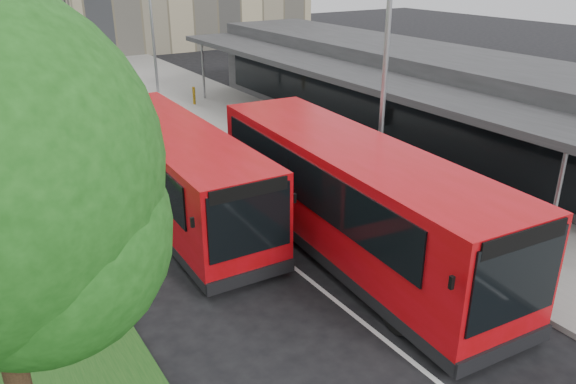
{
  "coord_description": "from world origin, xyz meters",
  "views": [
    {
      "loc": [
        -7.13,
        -10.51,
        7.71
      ],
      "look_at": [
        0.76,
        1.93,
        1.5
      ],
      "focal_mm": 35.0,
      "sensor_mm": 36.0,
      "label": 1
    }
  ],
  "objects_px": {
    "car_far": "(1,48)",
    "car_near": "(64,54)",
    "bus_main": "(351,199)",
    "litter_bin": "(293,134)",
    "lamp_post_far": "(149,13)",
    "bus_second": "(176,172)",
    "bollard": "(194,96)",
    "lamp_post_near": "(383,67)"
  },
  "relations": [
    {
      "from": "bus_main",
      "to": "litter_bin",
      "type": "xyz_separation_m",
      "value": [
        3.86,
        8.9,
        -1.07
      ]
    },
    {
      "from": "bollard",
      "to": "car_far",
      "type": "xyz_separation_m",
      "value": [
        -6.58,
        25.27,
        -0.1
      ]
    },
    {
      "from": "lamp_post_far",
      "to": "bus_main",
      "type": "xyz_separation_m",
      "value": [
        -2.29,
        -21.62,
        -3.1
      ]
    },
    {
      "from": "bus_second",
      "to": "car_near",
      "type": "xyz_separation_m",
      "value": [
        3.46,
        32.15,
        -0.93
      ]
    },
    {
      "from": "lamp_post_far",
      "to": "bus_main",
      "type": "height_order",
      "value": "lamp_post_far"
    },
    {
      "from": "lamp_post_far",
      "to": "bollard",
      "type": "distance_m",
      "value": 5.77
    },
    {
      "from": "lamp_post_near",
      "to": "bus_second",
      "type": "xyz_separation_m",
      "value": [
        -5.43,
        3.16,
        -3.23
      ]
    },
    {
      "from": "bus_main",
      "to": "car_far",
      "type": "bearing_deg",
      "value": 98.98
    },
    {
      "from": "car_near",
      "to": "car_far",
      "type": "distance_m",
      "value": 7.1
    },
    {
      "from": "bus_main",
      "to": "bollard",
      "type": "xyz_separation_m",
      "value": [
        3.0,
        17.61,
        -0.99
      ]
    },
    {
      "from": "lamp_post_near",
      "to": "car_far",
      "type": "bearing_deg",
      "value": 98.1
    },
    {
      "from": "bus_main",
      "to": "bollard",
      "type": "height_order",
      "value": "bus_main"
    },
    {
      "from": "lamp_post_far",
      "to": "bus_main",
      "type": "relative_size",
      "value": 0.71
    },
    {
      "from": "lamp_post_near",
      "to": "bollard",
      "type": "distance_m",
      "value": 16.52
    },
    {
      "from": "lamp_post_far",
      "to": "bus_second",
      "type": "xyz_separation_m",
      "value": [
        -5.43,
        -16.84,
        -3.23
      ]
    },
    {
      "from": "lamp_post_near",
      "to": "car_near",
      "type": "height_order",
      "value": "lamp_post_near"
    },
    {
      "from": "bus_main",
      "to": "litter_bin",
      "type": "relative_size",
      "value": 14.3
    },
    {
      "from": "bus_second",
      "to": "bollard",
      "type": "distance_m",
      "value": 14.25
    },
    {
      "from": "bus_main",
      "to": "car_far",
      "type": "height_order",
      "value": "bus_main"
    },
    {
      "from": "litter_bin",
      "to": "bollard",
      "type": "height_order",
      "value": "bollard"
    },
    {
      "from": "bollard",
      "to": "lamp_post_far",
      "type": "bearing_deg",
      "value": 100.0
    },
    {
      "from": "bus_second",
      "to": "litter_bin",
      "type": "distance_m",
      "value": 8.17
    },
    {
      "from": "lamp_post_far",
      "to": "lamp_post_near",
      "type": "bearing_deg",
      "value": -90.0
    },
    {
      "from": "lamp_post_near",
      "to": "car_far",
      "type": "xyz_separation_m",
      "value": [
        -5.87,
        41.26,
        -4.18
      ]
    },
    {
      "from": "lamp_post_near",
      "to": "bollard",
      "type": "relative_size",
      "value": 8.33
    },
    {
      "from": "lamp_post_far",
      "to": "litter_bin",
      "type": "distance_m",
      "value": 13.48
    },
    {
      "from": "car_far",
      "to": "lamp_post_far",
      "type": "bearing_deg",
      "value": -83.18
    },
    {
      "from": "lamp_post_near",
      "to": "car_far",
      "type": "distance_m",
      "value": 41.88
    },
    {
      "from": "bus_main",
      "to": "car_near",
      "type": "bearing_deg",
      "value": 93.71
    },
    {
      "from": "car_far",
      "to": "car_near",
      "type": "bearing_deg",
      "value": -65.34
    },
    {
      "from": "bus_main",
      "to": "bus_second",
      "type": "distance_m",
      "value": 5.73
    },
    {
      "from": "litter_bin",
      "to": "car_near",
      "type": "relative_size",
      "value": 0.24
    },
    {
      "from": "bollard",
      "to": "car_far",
      "type": "distance_m",
      "value": 26.11
    },
    {
      "from": "lamp_post_near",
      "to": "litter_bin",
      "type": "distance_m",
      "value": 8.53
    },
    {
      "from": "bus_second",
      "to": "car_far",
      "type": "relative_size",
      "value": 3.19
    },
    {
      "from": "car_near",
      "to": "lamp_post_far",
      "type": "bearing_deg",
      "value": -79.03
    },
    {
      "from": "litter_bin",
      "to": "car_far",
      "type": "relative_size",
      "value": 0.24
    },
    {
      "from": "bus_second",
      "to": "bollard",
      "type": "bearing_deg",
      "value": 66.23
    },
    {
      "from": "bus_main",
      "to": "lamp_post_far",
      "type": "bearing_deg",
      "value": 88.15
    },
    {
      "from": "bollard",
      "to": "lamp_post_near",
      "type": "bearing_deg",
      "value": -92.53
    },
    {
      "from": "bus_main",
      "to": "bus_second",
      "type": "relative_size",
      "value": 1.09
    },
    {
      "from": "litter_bin",
      "to": "bollard",
      "type": "xyz_separation_m",
      "value": [
        -0.86,
        8.72,
        0.09
      ]
    }
  ]
}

